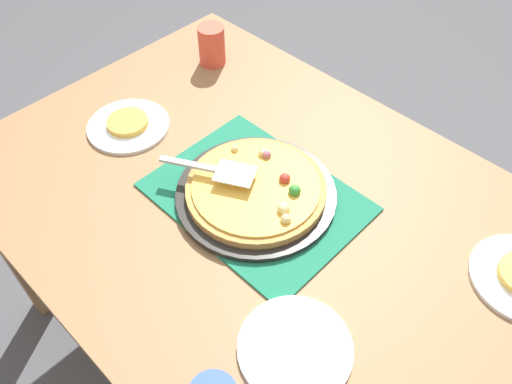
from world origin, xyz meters
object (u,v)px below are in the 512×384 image
cup_near (212,45)px  pizza_server (215,170)px  pizza_pan (256,194)px  plate_near_left (128,126)px  pizza (257,188)px  plate_side (295,348)px  served_slice_left (128,122)px

cup_near → pizza_server: 0.53m
pizza_pan → plate_near_left: bearing=-171.8°
pizza → plate_side: pizza is taller
plate_side → plate_near_left: bearing=167.9°
pizza → plate_near_left: (-0.42, -0.06, -0.03)m
pizza → cup_near: cup_near is taller
pizza_pan → plate_near_left: (-0.42, -0.06, -0.01)m
pizza → plate_side: 0.39m
plate_near_left → cup_near: bearing=99.3°
pizza → pizza_server: 0.11m
plate_near_left → plate_side: (0.74, -0.16, 0.00)m
pizza_pan → pizza_server: (-0.09, -0.05, 0.06)m
served_slice_left → cup_near: 0.37m
pizza_pan → pizza: size_ratio=1.15×
pizza → plate_side: size_ratio=1.50×
plate_side → pizza_server: size_ratio=0.99×
served_slice_left → pizza_pan: bearing=8.2°
plate_side → cup_near: (-0.80, 0.52, 0.06)m
pizza_pan → served_slice_left: bearing=-171.8°
pizza_server → served_slice_left: bearing=-177.6°
pizza_server → plate_side: bearing=-23.2°
pizza_pan → plate_near_left: size_ratio=1.73×
served_slice_left → pizza_server: (0.34, 0.01, 0.05)m
plate_side → cup_near: size_ratio=1.83×
pizza → cup_near: 0.57m
pizza → served_slice_left: 0.43m
pizza → plate_side: (0.32, -0.22, -0.03)m
plate_near_left → plate_side: size_ratio=1.00×
pizza → served_slice_left: bearing=-171.7°
served_slice_left → cup_near: (-0.06, 0.36, 0.04)m
plate_near_left → served_slice_left: size_ratio=2.00×
pizza_pan → pizza: (0.00, 0.00, 0.02)m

